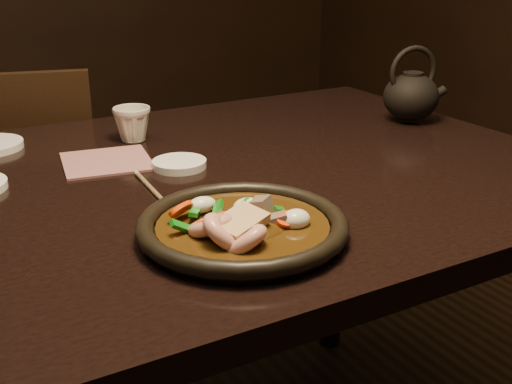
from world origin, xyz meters
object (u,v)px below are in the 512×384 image
chair (24,218)px  plate (243,227)px  teapot (411,94)px  tea_cup (132,123)px  table (118,234)px

chair → plate: (0.14, -0.90, 0.30)m
chair → teapot: 0.99m
teapot → plate: bearing=-139.3°
plate → tea_cup: 0.49m
table → teapot: size_ratio=9.95×
plate → tea_cup: size_ratio=3.83×
tea_cup → table: bearing=-115.9°
plate → teapot: teapot is taller
tea_cup → teapot: teapot is taller
table → chair: size_ratio=1.88×
table → plate: size_ratio=5.67×
table → teapot: 0.71m
plate → tea_cup: bearing=87.4°
plate → teapot: bearing=29.6°
table → tea_cup: bearing=64.1°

